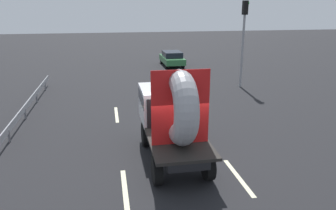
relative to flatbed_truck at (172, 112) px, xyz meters
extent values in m
plane|color=black|center=(0.08, -0.72, -1.78)|extent=(120.00, 120.00, 0.00)
cylinder|color=black|center=(-0.85, 1.20, -1.31)|extent=(0.28, 0.95, 0.95)
cylinder|color=black|center=(0.85, 1.20, -1.31)|extent=(0.28, 0.95, 0.95)
cylinder|color=black|center=(-0.85, -1.91, -1.31)|extent=(0.28, 0.95, 0.95)
cylinder|color=black|center=(0.85, -1.91, -1.31)|extent=(0.28, 0.95, 0.95)
cube|color=black|center=(0.00, -0.28, -0.85)|extent=(1.30, 5.03, 0.25)
cube|color=silver|center=(0.00, 1.20, -0.05)|extent=(2.00, 2.08, 1.35)
cube|color=black|center=(0.00, 1.15, 0.25)|extent=(2.02, 1.97, 0.44)
cube|color=black|center=(0.00, -1.32, -0.68)|extent=(2.00, 2.95, 0.10)
cube|color=black|center=(0.00, 0.11, -0.08)|extent=(1.80, 0.08, 1.10)
torus|color=#9E9EA3|center=(0.00, -1.47, 0.61)|extent=(0.78, 2.47, 2.47)
cube|color=red|center=(0.00, -1.47, 0.61)|extent=(1.90, 0.03, 2.47)
cylinder|color=black|center=(3.02, 20.40, -1.47)|extent=(0.22, 0.63, 0.63)
cylinder|color=black|center=(4.57, 20.40, -1.47)|extent=(0.22, 0.63, 0.63)
cylinder|color=black|center=(3.02, 17.74, -1.47)|extent=(0.22, 0.63, 0.63)
cylinder|color=black|center=(4.57, 17.74, -1.47)|extent=(0.22, 0.63, 0.63)
cube|color=#33723F|center=(3.80, 19.07, -1.19)|extent=(1.78, 4.16, 0.54)
cube|color=black|center=(3.80, 18.97, -0.67)|extent=(1.60, 2.33, 0.50)
cylinder|color=gray|center=(6.90, 9.97, 0.67)|extent=(0.16, 0.16, 4.91)
cube|color=black|center=(6.90, 9.97, 3.58)|extent=(0.30, 0.36, 0.90)
sphere|color=#19D833|center=(7.07, 9.97, 3.86)|extent=(0.20, 0.20, 0.20)
cube|color=gray|center=(-6.46, 7.03, -1.23)|extent=(0.06, 11.95, 0.32)
cylinder|color=slate|center=(-6.46, 2.54, -1.51)|extent=(0.10, 0.10, 0.55)
cylinder|color=slate|center=(-6.46, 5.53, -1.51)|extent=(0.10, 0.10, 0.55)
cylinder|color=slate|center=(-6.46, 8.52, -1.51)|extent=(0.10, 0.10, 0.55)
cylinder|color=slate|center=(-6.46, 11.51, -1.51)|extent=(0.10, 0.10, 0.55)
cube|color=beige|center=(-1.90, -2.02, -1.78)|extent=(0.16, 2.37, 0.01)
cube|color=beige|center=(-1.90, 5.39, -1.78)|extent=(0.16, 2.54, 0.01)
cube|color=beige|center=(1.90, -2.01, -1.78)|extent=(0.16, 2.52, 0.01)
cube|color=beige|center=(1.90, 6.01, -1.78)|extent=(0.16, 2.28, 0.01)
camera|label=1|loc=(-2.23, -11.22, 3.76)|focal=35.07mm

